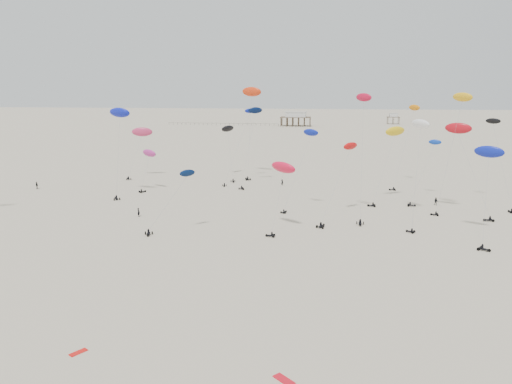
% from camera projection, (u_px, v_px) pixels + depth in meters
% --- Properties ---
extents(ground_plane, '(900.00, 900.00, 0.00)m').
position_uv_depth(ground_plane, '(296.00, 153.00, 202.42)').
color(ground_plane, beige).
extents(pavilion_main, '(21.00, 13.00, 9.80)m').
position_uv_depth(pavilion_main, '(296.00, 120.00, 348.29)').
color(pavilion_main, brown).
rests_on(pavilion_main, ground).
extents(pavilion_small, '(9.00, 7.00, 8.00)m').
position_uv_depth(pavilion_small, '(393.00, 119.00, 367.65)').
color(pavilion_small, brown).
rests_on(pavilion_small, ground).
extents(pier_fence, '(80.20, 0.20, 1.50)m').
position_uv_depth(pier_fence, '(223.00, 124.00, 356.31)').
color(pier_fence, black).
rests_on(pier_fence, ground).
extents(rig_0, '(3.61, 9.08, 25.04)m').
position_uv_depth(rig_0, '(362.00, 146.00, 96.75)').
color(rig_0, black).
rests_on(rig_0, ground).
extents(rig_1, '(8.39, 14.45, 17.88)m').
position_uv_depth(rig_1, '(340.00, 175.00, 98.72)').
color(rig_1, black).
rests_on(rig_1, ground).
extents(rig_2, '(8.11, 11.56, 22.46)m').
position_uv_depth(rig_2, '(409.00, 129.00, 131.63)').
color(rig_2, black).
rests_on(rig_2, ground).
extents(rig_3, '(8.95, 6.11, 12.15)m').
position_uv_depth(rig_3, '(167.00, 204.00, 89.50)').
color(rig_3, black).
rests_on(rig_3, ground).
extents(rig_4, '(5.42, 11.52, 21.41)m').
position_uv_depth(rig_4, '(252.00, 130.00, 132.98)').
color(rig_4, black).
rests_on(rig_4, ground).
extents(rig_5, '(7.89, 6.94, 17.71)m').
position_uv_depth(rig_5, '(304.00, 152.00, 105.38)').
color(rig_5, black).
rests_on(rig_5, ground).
extents(rig_6, '(6.08, 12.34, 17.04)m').
position_uv_depth(rig_6, '(488.00, 169.00, 85.37)').
color(rig_6, black).
rests_on(rig_6, ground).
extents(rig_7, '(4.88, 13.46, 20.86)m').
position_uv_depth(rig_7, '(501.00, 155.00, 110.10)').
color(rig_7, black).
rests_on(rig_7, ground).
extents(rig_8, '(7.06, 7.84, 14.81)m').
position_uv_depth(rig_8, '(141.00, 137.00, 145.76)').
color(rig_8, black).
rests_on(rig_8, ground).
extents(rig_9, '(5.97, 16.76, 22.11)m').
position_uv_depth(rig_9, '(419.00, 137.00, 98.65)').
color(rig_9, black).
rests_on(rig_9, ground).
extents(rig_10, '(9.65, 8.87, 19.42)m').
position_uv_depth(rig_10, '(463.00, 143.00, 101.40)').
color(rig_10, black).
rests_on(rig_10, ground).
extents(rig_11, '(9.20, 13.62, 18.17)m').
position_uv_depth(rig_11, '(424.00, 170.00, 115.63)').
color(rig_11, black).
rests_on(rig_11, ground).
extents(rig_12, '(7.08, 4.87, 25.24)m').
position_uv_depth(rig_12, '(458.00, 117.00, 100.40)').
color(rig_12, black).
rests_on(rig_12, ground).
extents(rig_13, '(6.17, 8.29, 13.21)m').
position_uv_depth(rig_13, '(282.00, 173.00, 90.35)').
color(rig_13, black).
rests_on(rig_13, ground).
extents(rig_15, '(6.93, 11.04, 26.51)m').
position_uv_depth(rig_15, '(251.00, 101.00, 145.07)').
color(rig_15, black).
rests_on(rig_15, ground).
extents(rig_16, '(5.21, 7.31, 10.76)m').
position_uv_depth(rig_16, '(148.00, 159.00, 127.81)').
color(rig_16, black).
rests_on(rig_16, ground).
extents(rig_17, '(8.79, 10.04, 18.09)m').
position_uv_depth(rig_17, '(392.00, 140.00, 113.45)').
color(rig_17, black).
rests_on(rig_17, ground).
extents(rig_18, '(7.39, 14.03, 22.63)m').
position_uv_depth(rig_18, '(240.00, 140.00, 138.28)').
color(rig_18, black).
rests_on(rig_18, ground).
extents(rig_19, '(6.27, 8.18, 21.67)m').
position_uv_depth(rig_19, '(119.00, 126.00, 118.51)').
color(rig_19, black).
rests_on(rig_19, ground).
extents(rig_20, '(6.69, 14.30, 16.84)m').
position_uv_depth(rig_20, '(229.00, 137.00, 146.60)').
color(rig_20, black).
rests_on(rig_20, ground).
extents(spectator_0, '(0.95, 0.90, 2.16)m').
position_uv_depth(spectator_0, '(139.00, 217.00, 102.53)').
color(spectator_0, black).
rests_on(spectator_0, ground).
extents(spectator_1, '(1.15, 0.98, 2.03)m').
position_uv_depth(spectator_1, '(436.00, 205.00, 112.56)').
color(spectator_1, black).
rests_on(spectator_1, ground).
extents(spectator_2, '(1.50, 1.37, 2.25)m').
position_uv_depth(spectator_2, '(37.00, 189.00, 130.70)').
color(spectator_2, black).
rests_on(spectator_2, ground).
extents(spectator_3, '(0.86, 0.71, 2.04)m').
position_uv_depth(spectator_3, '(282.00, 185.00, 135.81)').
color(spectator_3, black).
rests_on(spectator_3, ground).
extents(grounded_kite_a, '(2.23, 2.15, 0.08)m').
position_uv_depth(grounded_kite_a, '(284.00, 380.00, 45.04)').
color(grounded_kite_a, red).
rests_on(grounded_kite_a, ground).
extents(grounded_kite_b, '(1.57, 1.89, 0.07)m').
position_uv_depth(grounded_kite_b, '(78.00, 353.00, 49.72)').
color(grounded_kite_b, red).
rests_on(grounded_kite_b, ground).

